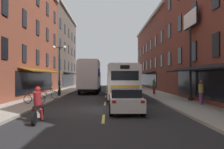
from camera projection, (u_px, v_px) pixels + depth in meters
ground_plane at (104, 110)px, 15.07m from camera, size 34.80×80.00×0.10m
lane_centre_dashes at (104, 109)px, 14.82m from camera, size 0.14×73.90×0.01m
sidewalk_left at (13, 108)px, 14.96m from camera, size 3.00×80.00×0.14m
sidewalk_right at (194, 108)px, 15.18m from camera, size 3.00×80.00×0.14m
billboard_sign at (190, 31)px, 19.12m from camera, size 0.40×3.04×7.46m
transit_bus at (120, 81)px, 23.27m from camera, size 2.66×12.32×3.18m
box_truck at (90, 77)px, 29.36m from camera, size 2.58×7.81×4.11m
sedan_near at (125, 100)px, 13.93m from camera, size 1.93×4.74×1.40m
sedan_mid at (94, 85)px, 40.11m from camera, size 1.97×4.27×1.37m
motorcycle_rider at (38, 107)px, 10.59m from camera, size 0.62×2.07×1.66m
bicycle_near at (34, 99)px, 16.69m from camera, size 1.68×0.54×0.91m
bicycle_mid at (49, 95)px, 20.64m from camera, size 1.71×0.48×0.91m
pedestrian_near at (60, 85)px, 30.68m from camera, size 0.39×0.52×1.69m
pedestrian_mid at (154, 86)px, 26.11m from camera, size 0.36×0.36×1.71m
pedestrian_far at (201, 92)px, 16.47m from camera, size 0.36×0.36×1.71m
street_lamp_twin at (59, 68)px, 24.03m from camera, size 1.42×0.32×5.19m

